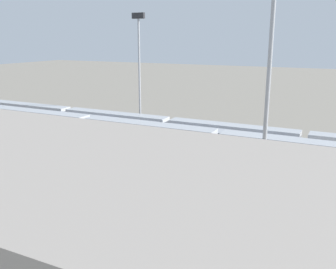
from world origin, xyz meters
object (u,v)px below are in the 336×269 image
at_px(train_on_track_2, 159,134).
at_px(light_mast_0, 139,53).
at_px(train_on_track_3, 148,138).
at_px(train_on_track_1, 169,128).
at_px(light_mast_1, 272,21).
at_px(train_on_track_4, 118,148).
at_px(train_on_track_5, 116,159).

xyz_separation_m(train_on_track_2, light_mast_0, (11.86, -13.81, 13.33)).
height_order(train_on_track_3, train_on_track_1, train_on_track_3).
relative_size(train_on_track_2, train_on_track_1, 0.49).
relative_size(train_on_track_2, light_mast_1, 1.46).
xyz_separation_m(train_on_track_4, light_mast_0, (10.01, -23.81, 13.36)).
relative_size(train_on_track_3, train_on_track_4, 0.60).
distance_m(train_on_track_1, train_on_track_4, 15.07).
bearing_deg(train_on_track_5, train_on_track_4, -60.01).
xyz_separation_m(train_on_track_2, train_on_track_5, (-1.03, 15.00, 0.00)).
bearing_deg(train_on_track_4, train_on_track_2, -100.48).
height_order(train_on_track_2, train_on_track_1, same).
xyz_separation_m(train_on_track_1, light_mast_1, (-22.60, 23.49, 18.08)).
height_order(train_on_track_5, train_on_track_1, same).
height_order(train_on_track_1, train_on_track_4, same).
relative_size(train_on_track_3, light_mast_0, 3.03).
relative_size(train_on_track_1, light_mast_1, 2.96).
bearing_deg(train_on_track_3, light_mast_0, -56.54).
height_order(train_on_track_2, train_on_track_4, same).
distance_m(train_on_track_2, train_on_track_5, 15.04).
relative_size(train_on_track_2, train_on_track_4, 0.39).
bearing_deg(train_on_track_1, train_on_track_4, 84.52).
relative_size(train_on_track_3, light_mast_1, 2.21).
height_order(train_on_track_3, train_on_track_5, train_on_track_3).
bearing_deg(light_mast_0, train_on_track_4, 112.80).
height_order(train_on_track_2, light_mast_0, light_mast_0).
relative_size(train_on_track_3, train_on_track_1, 0.75).
height_order(train_on_track_4, light_mast_0, light_mast_0).
distance_m(train_on_track_1, light_mast_0, 19.66).
distance_m(train_on_track_1, light_mast_1, 37.27).
height_order(train_on_track_3, light_mast_1, light_mast_1).
xyz_separation_m(light_mast_0, light_mast_1, (-34.04, 32.30, 4.75)).
distance_m(train_on_track_2, train_on_track_1, 5.02).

